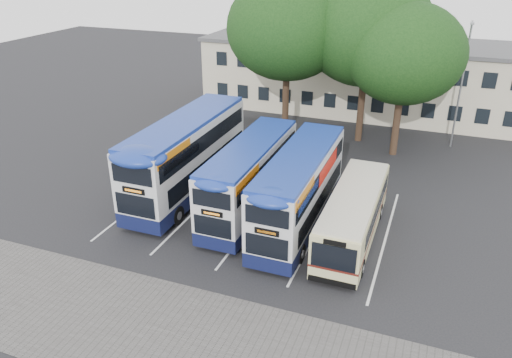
{
  "coord_description": "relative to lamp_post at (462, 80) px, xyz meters",
  "views": [
    {
      "loc": [
        4.85,
        -17.68,
        13.71
      ],
      "look_at": [
        -3.84,
        5.0,
        2.27
      ],
      "focal_mm": 35.0,
      "sensor_mm": 36.0,
      "label": 1
    }
  ],
  "objects": [
    {
      "name": "bus_dd_mid",
      "position": [
        -10.36,
        -14.49,
        -2.86
      ],
      "size": [
        2.35,
        9.68,
        4.03
      ],
      "color": "#10153B",
      "rests_on": "ground"
    },
    {
      "name": "tree_right",
      "position": [
        -3.85,
        -2.96,
        2.07
      ],
      "size": [
        7.9,
        7.9,
        10.53
      ],
      "color": "black",
      "rests_on": "ground"
    },
    {
      "name": "ground",
      "position": [
        -6.0,
        -19.97,
        -5.08
      ],
      "size": [
        120.0,
        120.0,
        0.0
      ],
      "primitive_type": "plane",
      "color": "black",
      "rests_on": "ground"
    },
    {
      "name": "bay_lines",
      "position": [
        -9.75,
        -14.97,
        -5.08
      ],
      "size": [
        14.12,
        11.0,
        0.01
      ],
      "color": "silver",
      "rests_on": "ground"
    },
    {
      "name": "tree_left",
      "position": [
        -12.24,
        -2.39,
        3.22
      ],
      "size": [
        8.81,
        8.81,
        12.06
      ],
      "color": "black",
      "rests_on": "ground"
    },
    {
      "name": "bus_dd_left",
      "position": [
        -14.69,
        -13.63,
        -2.52
      ],
      "size": [
        2.71,
        11.16,
        4.65
      ],
      "color": "#10153B",
      "rests_on": "ground"
    },
    {
      "name": "depot_building",
      "position": [
        -6.0,
        7.02,
        -1.93
      ],
      "size": [
        32.4,
        8.4,
        6.2
      ],
      "color": "beige",
      "rests_on": "ground"
    },
    {
      "name": "bus_single",
      "position": [
        -4.41,
        -15.42,
        -3.58
      ],
      "size": [
        2.26,
        8.9,
        2.65
      ],
      "color": "beige",
      "rests_on": "ground"
    },
    {
      "name": "paving_strip",
      "position": [
        -8.0,
        -24.97,
        -5.08
      ],
      "size": [
        40.0,
        6.0,
        0.01
      ],
      "primitive_type": "cube",
      "color": "#595654",
      "rests_on": "ground"
    },
    {
      "name": "lamp_post",
      "position": [
        0.0,
        0.0,
        0.0
      ],
      "size": [
        0.25,
        1.05,
        9.06
      ],
      "color": "gray",
      "rests_on": "ground"
    },
    {
      "name": "tree_mid",
      "position": [
        -6.71,
        -1.07,
        3.16
      ],
      "size": [
        9.23,
        9.23,
        12.18
      ],
      "color": "black",
      "rests_on": "ground"
    },
    {
      "name": "bus_dd_right",
      "position": [
        -7.36,
        -15.1,
        -2.79
      ],
      "size": [
        2.42,
        10.0,
        4.16
      ],
      "color": "#10153B",
      "rests_on": "ground"
    }
  ]
}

